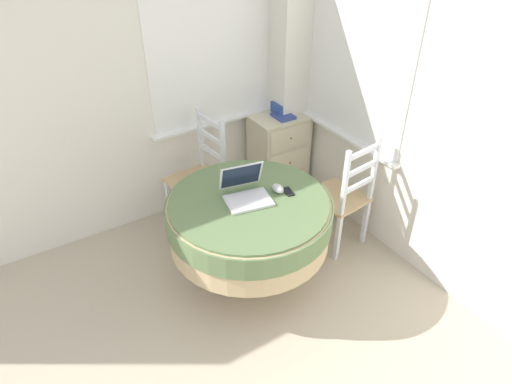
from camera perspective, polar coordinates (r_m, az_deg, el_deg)
corner_room_shell at (r=2.99m, az=2.29°, el=9.55°), size 4.53×4.89×2.55m
round_dining_table at (r=3.19m, az=-0.87°, el=-3.32°), size 1.15×1.15×0.74m
laptop at (r=3.09m, az=-1.29°, el=0.02°), size 0.35×0.35×0.23m
computer_mouse at (r=3.17m, az=2.75°, el=0.44°), size 0.07×0.11×0.05m
cell_phone at (r=3.18m, az=4.07°, el=0.07°), size 0.07×0.12×0.01m
dining_chair_near_back_window at (r=3.90m, az=-7.01°, el=1.96°), size 0.47×0.43×0.99m
dining_chair_near_right_window at (r=3.68m, az=10.77°, el=-0.62°), size 0.43×0.46×0.99m
corner_cabinet at (r=4.35m, az=2.82°, el=4.89°), size 0.51×0.40×0.78m
storage_box at (r=4.21m, az=3.32°, el=10.50°), size 0.15×0.16×0.10m
book_on_cabinet at (r=4.14m, az=3.42°, el=9.46°), size 0.16×0.19×0.02m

